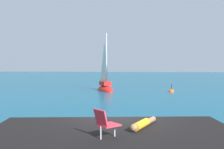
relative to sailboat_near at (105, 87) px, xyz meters
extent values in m
plane|color=#0F5675|center=(2.71, -18.30, -0.37)|extent=(160.00, 160.00, 0.00)
cube|color=black|center=(2.21, -18.46, -0.37)|extent=(1.74, 1.50, 0.96)
cube|color=black|center=(-0.30, -18.24, -0.37)|extent=(1.36, 1.51, 1.04)
ellipsoid|color=red|center=(0.01, -0.02, -0.37)|extent=(2.74, 3.72, 1.22)
cube|color=red|center=(0.01, -0.02, 0.44)|extent=(1.48, 1.78, 0.40)
cylinder|color=#B7B7BC|center=(0.17, -0.31, 3.02)|extent=(0.13, 0.13, 5.56)
cylinder|color=#B2B2B7|center=(-0.35, 0.67, 0.63)|extent=(1.13, 2.02, 0.11)
pyramid|color=silver|center=(-0.13, 0.24, 2.80)|extent=(0.89, 1.60, 4.22)
cylinder|color=gold|center=(3.49, -20.29, 0.74)|extent=(0.58, 0.92, 0.24)
cylinder|color=#9E704C|center=(3.79, -19.60, 0.71)|extent=(0.44, 0.71, 0.18)
sphere|color=#9E704C|center=(3.27, -20.79, 0.76)|extent=(0.22, 0.22, 0.22)
cube|color=#E03342|center=(2.60, -21.42, 0.97)|extent=(0.71, 0.71, 0.04)
cube|color=#E03342|center=(2.41, -21.59, 1.19)|extent=(0.44, 0.45, 0.45)
cylinder|color=silver|center=(2.75, -21.27, 0.79)|extent=(0.04, 0.04, 0.35)
cylinder|color=silver|center=(2.41, -21.59, 0.79)|extent=(0.04, 0.04, 0.35)
sphere|color=#EA5114|center=(7.00, -0.35, -0.37)|extent=(0.56, 0.56, 0.56)
cylinder|color=black|center=(7.00, -0.35, 0.18)|extent=(0.06, 0.06, 0.60)
camera|label=1|loc=(3.33, -28.47, 2.63)|focal=42.69mm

